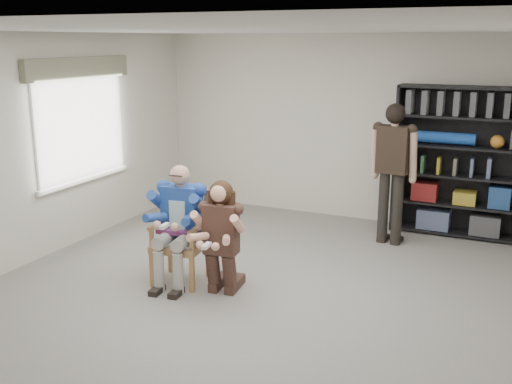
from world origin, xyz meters
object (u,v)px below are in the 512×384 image
at_px(seated_man, 179,225).
at_px(kneeling_woman, 220,240).
at_px(armchair, 180,238).
at_px(standing_man, 392,176).
at_px(bookshelf, 460,163).

distance_m(seated_man, kneeling_woman, 0.60).
bearing_deg(armchair, standing_man, 44.66).
relative_size(seated_man, standing_man, 0.73).
height_order(seated_man, kneeling_woman, seated_man).
xyz_separation_m(armchair, seated_man, (0.00, 0.00, 0.16)).
xyz_separation_m(kneeling_woman, standing_man, (1.30, 2.46, 0.32)).
relative_size(bookshelf, standing_man, 1.11).
distance_m(armchair, standing_man, 3.03).
distance_m(armchair, kneeling_woman, 0.60).
bearing_deg(standing_man, armchair, -121.96).
relative_size(seated_man, kneeling_woman, 1.09).
height_order(bookshelf, standing_man, bookshelf).
bearing_deg(standing_man, bookshelf, 50.88).
bearing_deg(standing_man, kneeling_woman, -111.03).
xyz_separation_m(seated_man, standing_man, (1.88, 2.34, 0.26)).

